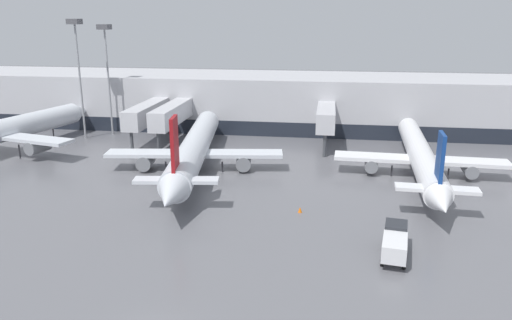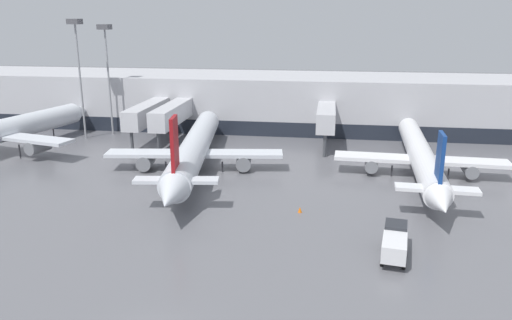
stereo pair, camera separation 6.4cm
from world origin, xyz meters
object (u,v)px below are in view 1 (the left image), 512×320
at_px(parked_jet_2, 194,149).
at_px(apron_light_mast_0, 77,45).
at_px(service_truck_1, 395,241).
at_px(apron_light_mast_3, 106,48).
at_px(traffic_cone_1, 300,210).
at_px(parked_jet_0, 1,132).
at_px(parked_jet_1, 420,156).

bearing_deg(parked_jet_2, apron_light_mast_0, 49.46).
relative_size(service_truck_1, apron_light_mast_3, 0.32).
bearing_deg(apron_light_mast_0, traffic_cone_1, -36.23).
xyz_separation_m(traffic_cone_1, apron_light_mast_0, (-36.01, 26.39, 14.26)).
distance_m(traffic_cone_1, apron_light_mast_3, 46.40).
distance_m(parked_jet_0, apron_light_mast_0, 17.08).
relative_size(parked_jet_0, parked_jet_1, 0.94).
bearing_deg(service_truck_1, apron_light_mast_0, 60.05).
distance_m(traffic_cone_1, apron_light_mast_0, 46.87).
height_order(service_truck_1, apron_light_mast_0, apron_light_mast_0).
height_order(parked_jet_2, service_truck_1, parked_jet_2).
bearing_deg(traffic_cone_1, parked_jet_1, 45.67).
xyz_separation_m(parked_jet_1, parked_jet_2, (-27.74, -1.60, 0.18)).
distance_m(parked_jet_1, apron_light_mast_0, 52.55).
bearing_deg(parked_jet_1, parked_jet_0, 91.18).
bearing_deg(service_truck_1, parked_jet_0, 73.18).
bearing_deg(parked_jet_2, apron_light_mast_3, 39.35).
distance_m(parked_jet_1, service_truck_1, 23.18).
relative_size(parked_jet_0, apron_light_mast_3, 2.02).
bearing_deg(apron_light_mast_3, traffic_cone_1, -42.10).
relative_size(parked_jet_1, service_truck_1, 6.69).
distance_m(parked_jet_2, service_truck_1, 30.57).
distance_m(parked_jet_2, apron_light_mast_3, 27.93).
bearing_deg(traffic_cone_1, apron_light_mast_3, 137.90).
relative_size(parked_jet_0, parked_jet_2, 0.88).
bearing_deg(service_truck_1, traffic_cone_1, 52.01).
bearing_deg(parked_jet_1, traffic_cone_1, 138.38).
relative_size(parked_jet_1, parked_jet_2, 0.95).
bearing_deg(apron_light_mast_3, service_truck_1, -43.01).
xyz_separation_m(service_truck_1, traffic_cone_1, (-8.15, 8.55, -1.13)).
height_order(traffic_cone_1, apron_light_mast_3, apron_light_mast_3).
distance_m(parked_jet_0, parked_jet_2, 28.83).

